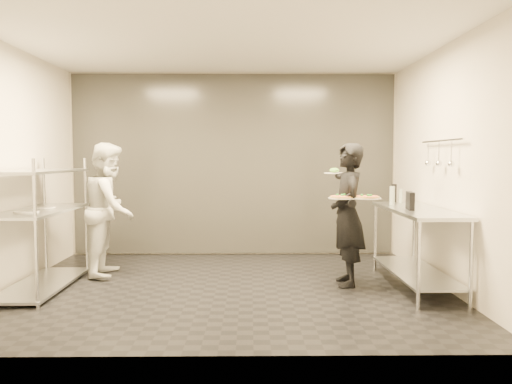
{
  "coord_description": "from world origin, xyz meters",
  "views": [
    {
      "loc": [
        0.25,
        -5.7,
        1.51
      ],
      "look_at": [
        0.32,
        0.18,
        1.1
      ],
      "focal_mm": 35.0,
      "sensor_mm": 36.0,
      "label": 1
    }
  ],
  "objects_px": {
    "pos_monitor": "(410,201)",
    "bottle_clear": "(401,196)",
    "pizza_plate_near": "(342,197)",
    "salad_plate": "(334,171)",
    "bottle_green": "(392,195)",
    "waiter": "(348,215)",
    "pass_rack": "(40,222)",
    "chef": "(110,209)",
    "prep_counter": "(416,234)",
    "pizza_plate_far": "(367,197)",
    "bottle_dark": "(394,193)"
  },
  "relations": [
    {
      "from": "pos_monitor",
      "to": "bottle_clear",
      "type": "height_order",
      "value": "pos_monitor"
    },
    {
      "from": "bottle_clear",
      "to": "pizza_plate_near",
      "type": "bearing_deg",
      "value": -137.15
    },
    {
      "from": "salad_plate",
      "to": "bottle_green",
      "type": "relative_size",
      "value": 1.12
    },
    {
      "from": "pos_monitor",
      "to": "waiter",
      "type": "bearing_deg",
      "value": 168.78
    },
    {
      "from": "pass_rack",
      "to": "waiter",
      "type": "distance_m",
      "value": 3.55
    },
    {
      "from": "chef",
      "to": "salad_plate",
      "type": "height_order",
      "value": "chef"
    },
    {
      "from": "pass_rack",
      "to": "bottle_green",
      "type": "xyz_separation_m",
      "value": [
        4.19,
        0.53,
        0.27
      ]
    },
    {
      "from": "pizza_plate_near",
      "to": "bottle_green",
      "type": "height_order",
      "value": "bottle_green"
    },
    {
      "from": "bottle_green",
      "to": "salad_plate",
      "type": "bearing_deg",
      "value": -175.29
    },
    {
      "from": "salad_plate",
      "to": "bottle_clear",
      "type": "relative_size",
      "value": 1.46
    },
    {
      "from": "prep_counter",
      "to": "pizza_plate_near",
      "type": "height_order",
      "value": "pizza_plate_near"
    },
    {
      "from": "pizza_plate_near",
      "to": "pizza_plate_far",
      "type": "height_order",
      "value": "pizza_plate_far"
    },
    {
      "from": "chef",
      "to": "bottle_green",
      "type": "height_order",
      "value": "chef"
    },
    {
      "from": "pizza_plate_near",
      "to": "pos_monitor",
      "type": "height_order",
      "value": "pos_monitor"
    },
    {
      "from": "bottle_dark",
      "to": "pizza_plate_far",
      "type": "bearing_deg",
      "value": -122.0
    },
    {
      "from": "waiter",
      "to": "chef",
      "type": "xyz_separation_m",
      "value": [
        -2.95,
        0.57,
        0.01
      ]
    },
    {
      "from": "waiter",
      "to": "salad_plate",
      "type": "distance_m",
      "value": 0.62
    },
    {
      "from": "chef",
      "to": "bottle_dark",
      "type": "xyz_separation_m",
      "value": [
        3.69,
        0.11,
        0.19
      ]
    },
    {
      "from": "prep_counter",
      "to": "bottle_green",
      "type": "height_order",
      "value": "bottle_green"
    },
    {
      "from": "pizza_plate_far",
      "to": "bottle_green",
      "type": "height_order",
      "value": "bottle_green"
    },
    {
      "from": "waiter",
      "to": "bottle_green",
      "type": "height_order",
      "value": "waiter"
    },
    {
      "from": "pass_rack",
      "to": "pizza_plate_far",
      "type": "relative_size",
      "value": 5.01
    },
    {
      "from": "chef",
      "to": "bottle_green",
      "type": "relative_size",
      "value": 7.43
    },
    {
      "from": "bottle_clear",
      "to": "bottle_green",
      "type": "bearing_deg",
      "value": -124.63
    },
    {
      "from": "bottle_green",
      "to": "pizza_plate_far",
      "type": "bearing_deg",
      "value": -126.28
    },
    {
      "from": "salad_plate",
      "to": "bottle_clear",
      "type": "xyz_separation_m",
      "value": [
        0.93,
        0.34,
        -0.33
      ]
    },
    {
      "from": "waiter",
      "to": "pos_monitor",
      "type": "bearing_deg",
      "value": 70.97
    },
    {
      "from": "prep_counter",
      "to": "pos_monitor",
      "type": "bearing_deg",
      "value": -135.9
    },
    {
      "from": "pass_rack",
      "to": "salad_plate",
      "type": "height_order",
      "value": "pass_rack"
    },
    {
      "from": "pizza_plate_far",
      "to": "bottle_dark",
      "type": "bearing_deg",
      "value": 58.0
    },
    {
      "from": "waiter",
      "to": "bottle_dark",
      "type": "xyz_separation_m",
      "value": [
        0.74,
        0.68,
        0.2
      ]
    },
    {
      "from": "prep_counter",
      "to": "salad_plate",
      "type": "bearing_deg",
      "value": 152.25
    },
    {
      "from": "pizza_plate_far",
      "to": "bottle_green",
      "type": "relative_size",
      "value": 1.4
    },
    {
      "from": "pizza_plate_near",
      "to": "salad_plate",
      "type": "xyz_separation_m",
      "value": [
        -0.0,
        0.53,
        0.28
      ]
    },
    {
      "from": "bottle_dark",
      "to": "chef",
      "type": "bearing_deg",
      "value": -178.3
    },
    {
      "from": "pass_rack",
      "to": "chef",
      "type": "bearing_deg",
      "value": 49.12
    },
    {
      "from": "chef",
      "to": "salad_plate",
      "type": "distance_m",
      "value": 2.9
    },
    {
      "from": "waiter",
      "to": "salad_plate",
      "type": "bearing_deg",
      "value": -163.17
    },
    {
      "from": "salad_plate",
      "to": "bottle_dark",
      "type": "xyz_separation_m",
      "value": [
        0.84,
        0.34,
        -0.3
      ]
    },
    {
      "from": "pos_monitor",
      "to": "bottle_dark",
      "type": "distance_m",
      "value": 0.92
    },
    {
      "from": "prep_counter",
      "to": "waiter",
      "type": "xyz_separation_m",
      "value": [
        -0.78,
        0.12,
        0.21
      ]
    },
    {
      "from": "pos_monitor",
      "to": "bottle_green",
      "type": "bearing_deg",
      "value": 100.01
    },
    {
      "from": "chef",
      "to": "bottle_green",
      "type": "distance_m",
      "value": 3.6
    },
    {
      "from": "pizza_plate_near",
      "to": "bottle_dark",
      "type": "height_order",
      "value": "bottle_dark"
    },
    {
      "from": "waiter",
      "to": "pizza_plate_far",
      "type": "xyz_separation_m",
      "value": [
        0.17,
        -0.23,
        0.22
      ]
    },
    {
      "from": "pass_rack",
      "to": "pizza_plate_far",
      "type": "height_order",
      "value": "pass_rack"
    },
    {
      "from": "salad_plate",
      "to": "pos_monitor",
      "type": "relative_size",
      "value": 0.91
    },
    {
      "from": "pass_rack",
      "to": "bottle_dark",
      "type": "height_order",
      "value": "pass_rack"
    },
    {
      "from": "prep_counter",
      "to": "bottle_clear",
      "type": "bearing_deg",
      "value": 86.51
    },
    {
      "from": "waiter",
      "to": "chef",
      "type": "relative_size",
      "value": 0.99
    }
  ]
}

